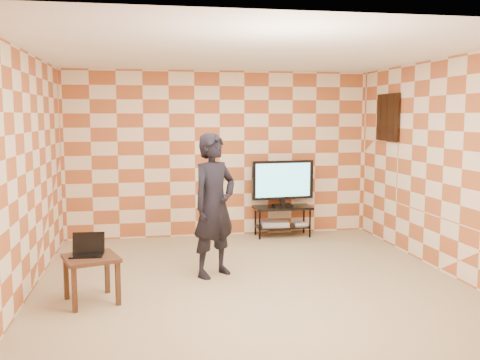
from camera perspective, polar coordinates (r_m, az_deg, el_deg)
name	(u,v)px	position (r m, az deg, el deg)	size (l,w,h in m)	color
floor	(249,280)	(6.58, 0.93, -10.62)	(5.00, 5.00, 0.00)	tan
wall_back	(220,154)	(8.76, -2.17, 2.77)	(5.00, 0.02, 2.70)	beige
wall_front	(315,203)	(3.90, 7.97, -2.48)	(5.00, 0.02, 2.70)	beige
wall_left	(26,173)	(6.33, -21.88, 0.68)	(0.02, 5.00, 2.70)	beige
wall_right	(443,166)	(7.21, 20.86, 1.43)	(0.02, 5.00, 2.70)	beige
ceiling	(249,53)	(6.31, 0.98, 13.44)	(5.00, 5.00, 0.02)	white
wall_art	(388,117)	(8.54, 15.50, 6.45)	(0.04, 0.72, 0.72)	black
tv_stand	(282,214)	(8.82, 4.55, -3.67)	(0.95, 0.43, 0.50)	black
tv	(283,181)	(8.73, 4.59, -0.11)	(1.04, 0.22, 0.75)	black
dvd_player	(275,224)	(8.85, 3.74, -4.66)	(0.44, 0.31, 0.07)	#AEAEB0
game_console	(301,224)	(8.93, 6.48, -4.67)	(0.20, 0.15, 0.05)	silver
side_table	(91,265)	(5.94, -15.60, -8.68)	(0.67, 0.67, 0.50)	#392514
laptop	(88,250)	(5.99, -15.93, -7.20)	(0.36, 0.29, 0.23)	black
person	(214,205)	(6.58, -2.78, -2.71)	(0.64, 0.42, 1.77)	black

